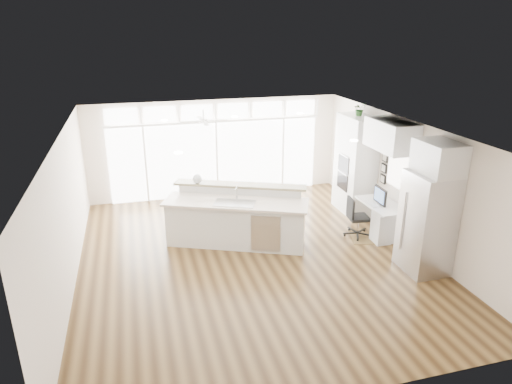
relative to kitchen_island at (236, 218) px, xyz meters
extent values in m
cube|color=#3B2712|center=(0.19, -0.72, -0.63)|extent=(7.00, 8.00, 0.02)
cube|color=white|center=(0.19, -0.72, 2.08)|extent=(7.00, 8.00, 0.02)
cube|color=silver|center=(0.19, 3.28, 0.73)|extent=(7.00, 0.04, 2.70)
cube|color=silver|center=(0.19, -4.72, 0.73)|extent=(7.00, 0.04, 2.70)
cube|color=silver|center=(-3.31, -0.72, 0.73)|extent=(0.04, 8.00, 2.70)
cube|color=silver|center=(3.69, -0.72, 0.73)|extent=(0.04, 8.00, 2.70)
cube|color=white|center=(0.19, 3.22, 0.43)|extent=(5.80, 0.06, 2.08)
cube|color=white|center=(0.19, 3.22, 1.76)|extent=(5.90, 0.06, 0.40)
cube|color=white|center=(3.65, -0.42, 0.93)|extent=(0.04, 0.85, 0.85)
cube|color=white|center=(-0.31, 2.08, 1.86)|extent=(1.16, 1.16, 0.32)
cube|color=white|center=(0.19, -0.52, 2.06)|extent=(3.40, 3.00, 0.02)
cube|color=silver|center=(3.36, 1.08, 0.63)|extent=(0.64, 1.20, 2.50)
cube|color=silver|center=(3.32, -0.42, -0.24)|extent=(0.72, 1.30, 0.76)
cube|color=silver|center=(3.36, -0.42, 1.73)|extent=(0.64, 1.30, 0.64)
cube|color=#BCBCC1|center=(3.30, -2.07, 0.38)|extent=(0.76, 0.90, 2.00)
cube|color=silver|center=(3.36, -2.07, 1.68)|extent=(0.64, 0.90, 0.60)
cube|color=black|center=(3.65, 0.20, 0.78)|extent=(0.06, 0.22, 0.80)
cube|color=silver|center=(0.00, 0.00, 0.00)|extent=(3.32, 2.33, 1.24)
cube|color=#3B2812|center=(3.03, -0.56, -0.61)|extent=(1.05, 0.88, 0.01)
cube|color=black|center=(2.79, -0.35, -0.15)|extent=(0.53, 0.50, 0.93)
sphere|color=silver|center=(-0.71, 0.75, 0.73)|extent=(0.30, 0.30, 0.21)
cube|color=black|center=(3.24, -0.42, 0.36)|extent=(0.10, 0.51, 0.43)
cube|color=silver|center=(3.07, -0.42, 0.15)|extent=(0.15, 0.33, 0.02)
imported|color=#295524|center=(3.36, 1.08, 2.01)|extent=(0.33, 0.36, 0.26)
camera|label=1|loc=(-2.00, -8.95, 3.96)|focal=32.00mm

